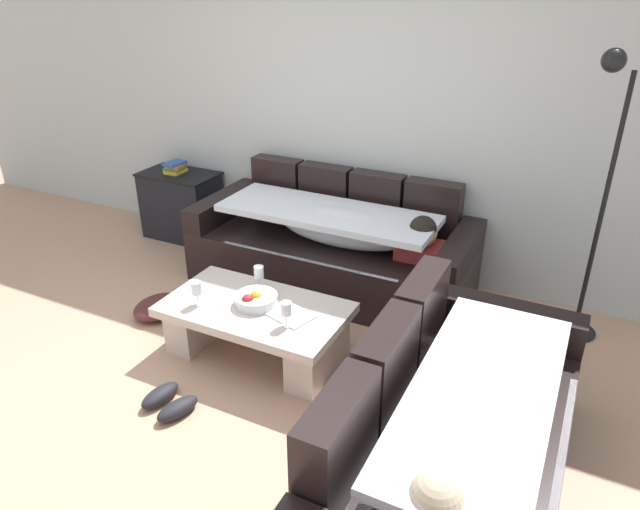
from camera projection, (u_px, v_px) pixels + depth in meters
name	position (u px, v px, depth m)	size (l,w,h in m)	color
ground_plane	(196.00, 390.00, 3.59)	(14.00, 14.00, 0.00)	tan
back_wall	(343.00, 106.00, 4.72)	(9.00, 0.10, 2.70)	#B7C0BE
couch_along_wall	(336.00, 248.00, 4.67)	(2.24, 0.92, 0.88)	black
couch_near_window	(453.00, 445.00, 2.72)	(0.92, 2.00, 0.88)	black
coffee_table	(256.00, 324.00, 3.83)	(1.20, 0.68, 0.38)	beige
fruit_bowl	(256.00, 300.00, 3.76)	(0.28, 0.28, 0.10)	silver
wine_glass_near_left	(197.00, 289.00, 3.73)	(0.07, 0.07, 0.17)	silver
wine_glass_near_right	(286.00, 310.00, 3.51)	(0.07, 0.07, 0.17)	silver
wine_glass_far_back	(259.00, 273.00, 3.93)	(0.07, 0.07, 0.17)	silver
open_magazine	(290.00, 315.00, 3.66)	(0.28, 0.21, 0.01)	white
side_cabinet	(182.00, 205.00, 5.55)	(0.72, 0.44, 0.64)	black
book_stack_on_cabinet	(175.00, 167.00, 5.41)	(0.19, 0.21, 0.10)	gold
floor_lamp	(599.00, 186.00, 3.67)	(0.33, 0.31, 1.95)	black
pair_of_shoes	(169.00, 402.00, 3.43)	(0.35, 0.34, 0.09)	black
crumpled_garment	(158.00, 307.00, 4.37)	(0.40, 0.32, 0.12)	#4C2323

